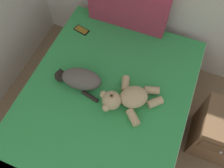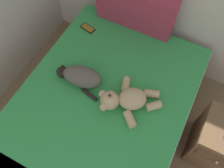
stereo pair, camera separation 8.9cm
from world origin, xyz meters
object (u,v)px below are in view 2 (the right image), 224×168
object	(u,v)px
bed	(101,117)
nightstand	(218,142)
cell_phone	(88,28)
patterned_cushion	(135,9)
teddy_bear	(126,100)
cat	(80,76)

from	to	relation	value
bed	nightstand	xyz separation A→B (m)	(1.02, 0.26, 0.00)
bed	cell_phone	xyz separation A→B (m)	(-0.50, 0.67, 0.28)
bed	nightstand	bearing A→B (deg)	14.19
bed	cell_phone	size ratio (longest dim) A/B	12.49
patterned_cushion	nightstand	xyz separation A→B (m)	(1.14, -0.66, -0.48)
teddy_bear	cell_phone	xyz separation A→B (m)	(-0.68, 0.57, -0.07)
cat	cell_phone	world-z (taller)	cat
cat	teddy_bear	world-z (taller)	teddy_bear
bed	cat	xyz separation A→B (m)	(-0.25, 0.12, 0.35)
teddy_bear	nightstand	distance (m)	0.92
cell_phone	teddy_bear	bearing A→B (deg)	-39.74
patterned_cushion	nightstand	size ratio (longest dim) A/B	1.40
patterned_cushion	cell_phone	world-z (taller)	patterned_cushion
patterned_cushion	cat	bearing A→B (deg)	-99.65
teddy_bear	cell_phone	bearing A→B (deg)	140.26
bed	cat	size ratio (longest dim) A/B	4.59
nightstand	teddy_bear	bearing A→B (deg)	-169.39
teddy_bear	cell_phone	size ratio (longest dim) A/B	3.12
cat	nightstand	bearing A→B (deg)	6.09
bed	cat	world-z (taller)	cat
patterned_cushion	teddy_bear	size ratio (longest dim) A/B	1.52
teddy_bear	cat	bearing A→B (deg)	177.21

